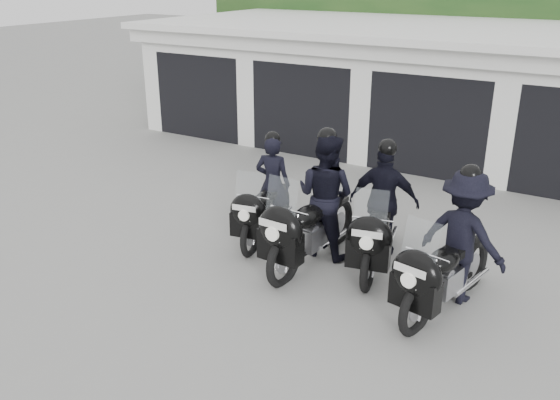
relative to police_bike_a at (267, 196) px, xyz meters
The scene contains 7 objects.
ground 1.78m from the police_bike_a, 38.64° to the right, with size 80.00×80.00×0.00m, color gray.
garage_block 7.19m from the police_bike_a, 79.79° to the left, with size 16.40×6.80×2.96m.
background_vegetation 12.19m from the police_bike_a, 82.15° to the left, with size 20.00×3.90×5.80m.
police_bike_a is the anchor object (origin of this frame).
police_bike_b 1.17m from the police_bike_a, 14.54° to the right, with size 1.01×2.45×2.13m.
police_bike_c 1.99m from the police_bike_a, ahead, with size 1.18×2.25×1.98m.
police_bike_d 3.35m from the police_bike_a, ahead, with size 1.31×2.28×2.01m.
Camera 1 is at (3.66, -6.78, 4.28)m, focal length 38.00 mm.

